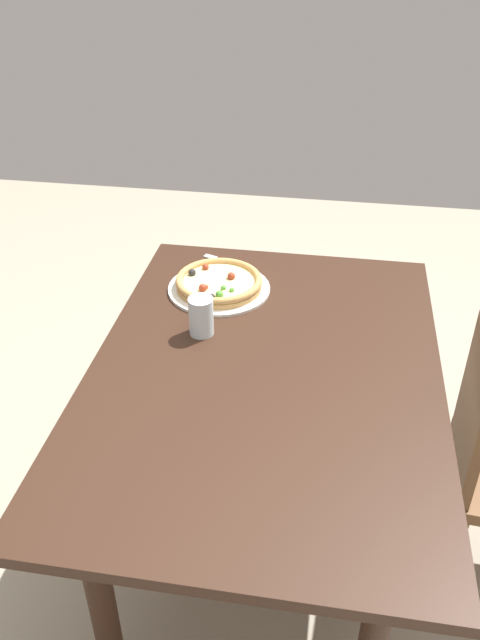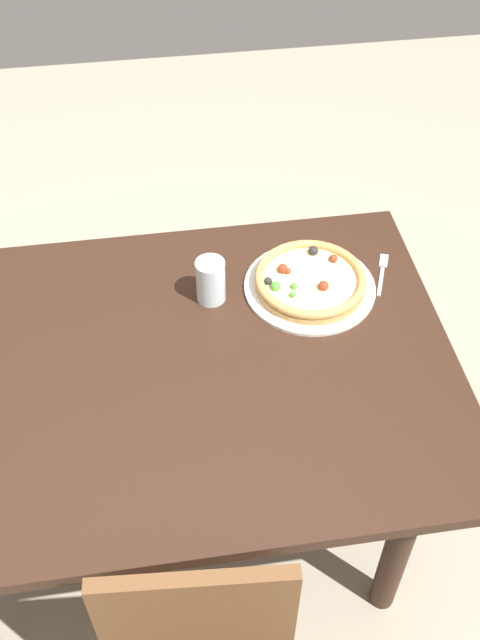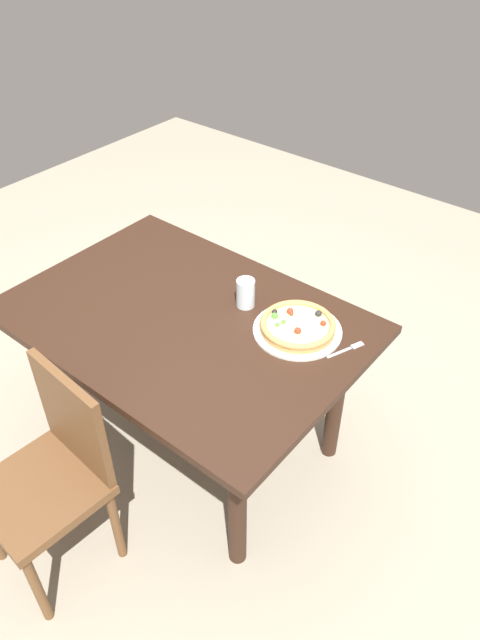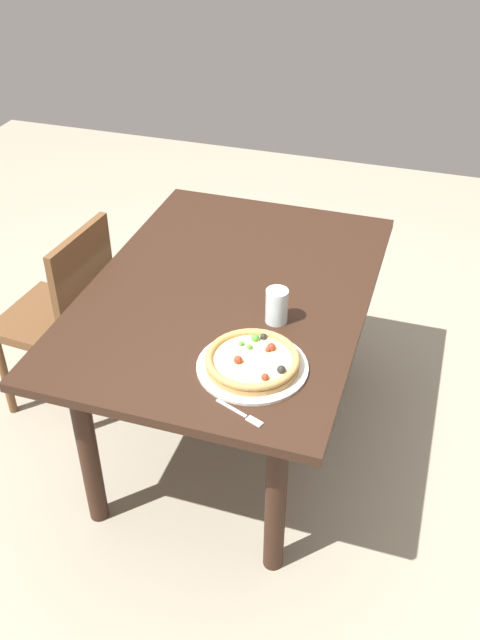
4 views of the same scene
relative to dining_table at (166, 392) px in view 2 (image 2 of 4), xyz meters
The scene contains 6 objects.
ground_plane 0.64m from the dining_table, ahead, with size 6.00×6.00×0.00m, color #9E937F.
dining_table is the anchor object (origin of this frame).
plate 0.47m from the dining_table, 27.46° to the left, with size 0.35×0.35×0.01m, color silver.
pizza 0.47m from the dining_table, 27.56° to the left, with size 0.29×0.29×0.05m.
fork 0.67m from the dining_table, 21.81° to the left, with size 0.08×0.16×0.00m.
drinking_glass 0.30m from the dining_table, 56.38° to the left, with size 0.08×0.08×0.12m, color silver.
Camera 2 is at (0.01, -1.15, 2.11)m, focal length 41.38 mm.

